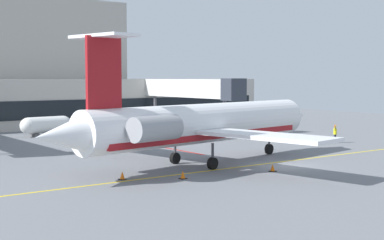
{
  "coord_description": "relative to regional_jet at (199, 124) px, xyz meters",
  "views": [
    {
      "loc": [
        -31.48,
        -30.44,
        6.84
      ],
      "look_at": [
        -1.42,
        10.48,
        3.0
      ],
      "focal_mm": 53.25,
      "sensor_mm": 36.0,
      "label": 1
    }
  ],
  "objects": [
    {
      "name": "ground",
      "position": [
        5.25,
        -4.39,
        -3.28
      ],
      "size": [
        120.0,
        120.0,
        0.11
      ],
      "color": "slate"
    },
    {
      "name": "terminal_building",
      "position": [
        5.06,
        45.15,
        3.67
      ],
      "size": [
        61.45,
        17.6,
        18.14
      ],
      "color": "#B7B2A8",
      "rests_on": "ground"
    },
    {
      "name": "jet_bridge_east",
      "position": [
        17.84,
        24.97,
        2.06
      ],
      "size": [
        2.4,
        19.82,
        6.68
      ],
      "color": "silver",
      "rests_on": "ground"
    },
    {
      "name": "regional_jet",
      "position": [
        0.0,
        0.0,
        0.0
      ],
      "size": [
        28.91,
        23.49,
        9.58
      ],
      "color": "white",
      "rests_on": "ground"
    },
    {
      "name": "fuel_tank",
      "position": [
        -0.94,
        28.24,
        -1.95
      ],
      "size": [
        6.34,
        2.34,
        2.26
      ],
      "color": "white",
      "rests_on": "ground"
    },
    {
      "name": "marshaller",
      "position": [
        20.5,
        3.69,
        -2.26
      ],
      "size": [
        0.8,
        0.4,
        1.92
      ],
      "color": "#191E33",
      "rests_on": "ground"
    },
    {
      "name": "safety_cone_alpha",
      "position": [
        2.68,
        -5.35,
        -2.99
      ],
      "size": [
        0.47,
        0.47,
        0.55
      ],
      "color": "orange",
      "rests_on": "ground"
    },
    {
      "name": "safety_cone_bravo",
      "position": [
        -4.3,
        -3.93,
        -2.99
      ],
      "size": [
        0.47,
        0.47,
        0.55
      ],
      "color": "orange",
      "rests_on": "ground"
    },
    {
      "name": "safety_cone_charlie",
      "position": [
        -7.74,
        -1.78,
        -2.99
      ],
      "size": [
        0.47,
        0.47,
        0.55
      ],
      "color": "orange",
      "rests_on": "ground"
    }
  ]
}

